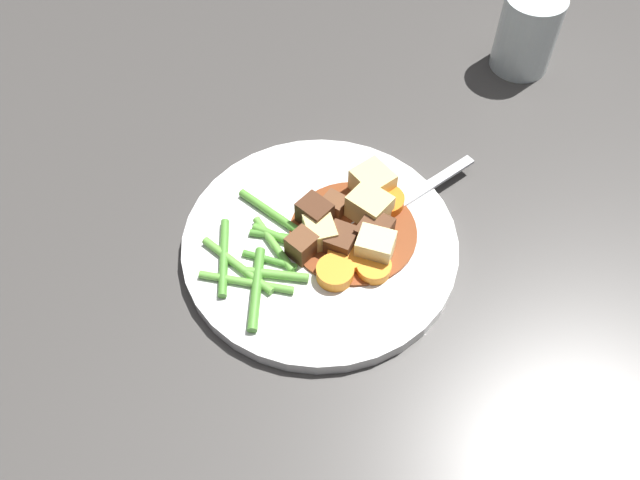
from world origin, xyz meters
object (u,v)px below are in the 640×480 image
meat_chunk_2 (374,229)px  carrot_slice_2 (374,268)px  carrot_slice_3 (347,256)px  potato_chunk_0 (375,247)px  potato_chunk_2 (321,231)px  meat_chunk_1 (341,241)px  carrot_slice_1 (386,202)px  fork (400,204)px  meat_chunk_4 (335,205)px  potato_chunk_3 (372,183)px  dinner_plate (320,244)px  carrot_slice_0 (335,272)px  potato_chunk_1 (369,207)px  meat_chunk_3 (315,214)px  meat_chunk_0 (302,246)px  water_glass (527,32)px

meat_chunk_2 → carrot_slice_2: bearing=-91.4°
carrot_slice_3 → potato_chunk_0: (0.02, 0.01, 0.01)m
potato_chunk_2 → meat_chunk_1: (0.02, -0.01, -0.00)m
carrot_slice_1 → fork: 0.02m
carrot_slice_1 → fork: carrot_slice_1 is taller
meat_chunk_4 → potato_chunk_2: bearing=-111.0°
potato_chunk_3 → meat_chunk_4: (-0.04, -0.02, -0.00)m
dinner_plate → potato_chunk_3: (0.05, 0.06, 0.02)m
carrot_slice_2 → potato_chunk_3: potato_chunk_3 is taller
carrot_slice_3 → meat_chunk_1: size_ratio=1.25×
dinner_plate → potato_chunk_0: (0.05, -0.02, 0.02)m
potato_chunk_3 → meat_chunk_4: potato_chunk_3 is taller
carrot_slice_0 → potato_chunk_0: (0.04, 0.02, 0.01)m
carrot_slice_2 → potato_chunk_2: bearing=143.4°
carrot_slice_3 → potato_chunk_1: 0.05m
meat_chunk_1 → carrot_slice_3: bearing=-69.6°
meat_chunk_3 → potato_chunk_2: bearing=-71.1°
meat_chunk_0 → meat_chunk_4: size_ratio=1.11×
dinner_plate → carrot_slice_1: carrot_slice_1 is taller
meat_chunk_3 → meat_chunk_4: (0.02, 0.01, -0.00)m
potato_chunk_2 → meat_chunk_3: bearing=108.9°
potato_chunk_3 → water_glass: (0.17, 0.21, 0.02)m
potato_chunk_0 → water_glass: bearing=58.1°
potato_chunk_3 → meat_chunk_3: 0.07m
carrot_slice_1 → potato_chunk_1: (-0.02, -0.01, 0.01)m
dinner_plate → water_glass: (0.22, 0.26, 0.04)m
carrot_slice_2 → meat_chunk_2: bearing=88.6°
potato_chunk_3 → meat_chunk_1: potato_chunk_3 is taller
carrot_slice_3 → fork: 0.08m
potato_chunk_0 → carrot_slice_0: bearing=-147.1°
meat_chunk_0 → carrot_slice_0: bearing=-39.2°
potato_chunk_0 → meat_chunk_0: (-0.06, 0.00, -0.00)m
meat_chunk_3 → meat_chunk_4: size_ratio=1.30×
dinner_plate → potato_chunk_3: bearing=49.8°
meat_chunk_2 → fork: size_ratio=0.21×
dinner_plate → meat_chunk_3: size_ratio=8.95×
fork → meat_chunk_2: bearing=-124.8°
meat_chunk_3 → carrot_slice_2: bearing=-44.7°
carrot_slice_3 → potato_chunk_2: 0.03m
dinner_plate → meat_chunk_2: (0.05, 0.00, 0.02)m
potato_chunk_3 → carrot_slice_2: bearing=-90.5°
potato_chunk_3 → meat_chunk_1: size_ratio=1.23×
potato_chunk_1 → water_glass: water_glass is taller
carrot_slice_0 → meat_chunk_2: bearing=51.2°
meat_chunk_3 → meat_chunk_4: meat_chunk_3 is taller
carrot_slice_3 → meat_chunk_3: size_ratio=1.22×
carrot_slice_0 → water_glass: water_glass is taller
carrot_slice_1 → meat_chunk_0: size_ratio=1.45×
fork → carrot_slice_2: bearing=-110.0°
carrot_slice_1 → meat_chunk_3: size_ratio=1.23×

